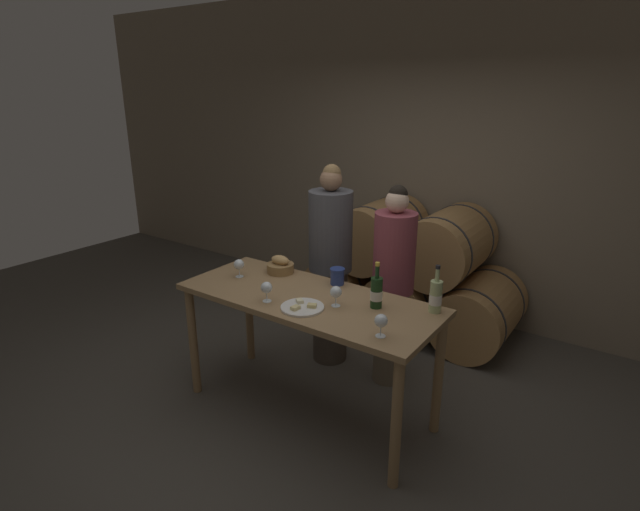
% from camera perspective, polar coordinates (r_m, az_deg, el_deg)
% --- Properties ---
extents(ground_plane, '(10.00, 10.00, 0.00)m').
position_cam_1_polar(ground_plane, '(3.83, -1.32, -17.12)').
color(ground_plane, '#4C473F').
extents(stone_wall_back, '(10.00, 0.12, 3.20)m').
position_cam_1_polar(stone_wall_back, '(5.12, 13.83, 10.99)').
color(stone_wall_back, '#7F705B').
rests_on(stone_wall_back, ground_plane).
extents(barrel_stack, '(2.01, 0.90, 1.22)m').
position_cam_1_polar(barrel_stack, '(4.86, 10.37, -2.03)').
color(barrel_stack, '#A87A47').
rests_on(barrel_stack, ground_plane).
extents(tasting_table, '(1.81, 0.73, 0.90)m').
position_cam_1_polar(tasting_table, '(3.43, -1.42, -6.42)').
color(tasting_table, '#99754C').
rests_on(tasting_table, ground_plane).
extents(person_left, '(0.35, 0.35, 1.68)m').
position_cam_1_polar(person_left, '(4.09, 1.19, -1.20)').
color(person_left, '#4C4238').
rests_on(person_left, ground_plane).
extents(person_right, '(0.32, 0.32, 1.58)m').
position_cam_1_polar(person_right, '(3.84, 8.32, -3.51)').
color(person_right, '#756651').
rests_on(person_right, ground_plane).
extents(wine_bottle_red, '(0.08, 0.08, 0.31)m').
position_cam_1_polar(wine_bottle_red, '(3.20, 6.47, -4.20)').
color(wine_bottle_red, '#193819').
rests_on(wine_bottle_red, tasting_table).
extents(wine_bottle_white, '(0.08, 0.08, 0.31)m').
position_cam_1_polar(wine_bottle_white, '(3.20, 13.08, -4.56)').
color(wine_bottle_white, '#ADBC7F').
rests_on(wine_bottle_white, tasting_table).
extents(blue_crock, '(0.11, 0.11, 0.12)m').
position_cam_1_polar(blue_crock, '(3.56, 1.99, -2.32)').
color(blue_crock, navy).
rests_on(blue_crock, tasting_table).
extents(bread_basket, '(0.20, 0.20, 0.13)m').
position_cam_1_polar(bread_basket, '(3.80, -4.56, -1.20)').
color(bread_basket, olive).
rests_on(bread_basket, tasting_table).
extents(cheese_plate, '(0.28, 0.28, 0.04)m').
position_cam_1_polar(cheese_plate, '(3.20, -2.03, -5.90)').
color(cheese_plate, white).
rests_on(cheese_plate, tasting_table).
extents(wine_glass_far_left, '(0.08, 0.08, 0.14)m').
position_cam_1_polar(wine_glass_far_left, '(3.73, -9.21, -1.04)').
color(wine_glass_far_left, white).
rests_on(wine_glass_far_left, tasting_table).
extents(wine_glass_left, '(0.08, 0.08, 0.14)m').
position_cam_1_polar(wine_glass_left, '(3.29, -6.13, -3.71)').
color(wine_glass_left, white).
rests_on(wine_glass_left, tasting_table).
extents(wine_glass_center, '(0.08, 0.08, 0.14)m').
position_cam_1_polar(wine_glass_center, '(3.20, 1.83, -4.23)').
color(wine_glass_center, white).
rests_on(wine_glass_center, tasting_table).
extents(wine_glass_right, '(0.08, 0.08, 0.14)m').
position_cam_1_polar(wine_glass_right, '(2.85, 6.99, -7.45)').
color(wine_glass_right, white).
rests_on(wine_glass_right, tasting_table).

